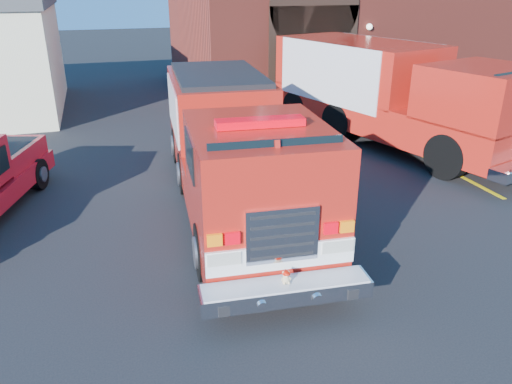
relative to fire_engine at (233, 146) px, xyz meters
name	(u,v)px	position (x,y,z in m)	size (l,w,h in m)	color
ground	(239,227)	(-0.21, -1.19, -1.42)	(100.00, 100.00, 0.00)	black
parking_stripe_near	(463,177)	(6.29, -0.19, -1.42)	(0.12, 3.00, 0.01)	yellow
parking_stripe_mid	(401,145)	(6.29, 2.81, -1.42)	(0.12, 3.00, 0.01)	yellow
parking_stripe_far	(356,122)	(6.29, 5.81, -1.42)	(0.12, 3.00, 0.01)	yellow
fire_engine	(233,146)	(0.00, 0.00, 0.00)	(3.25, 9.10, 2.75)	black
secondary_truck	(391,91)	(6.06, 3.33, 0.23)	(5.33, 9.78, 3.04)	black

